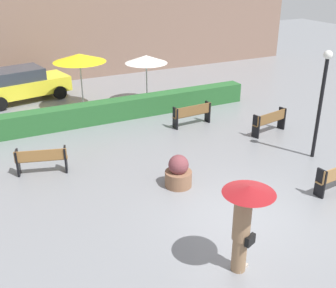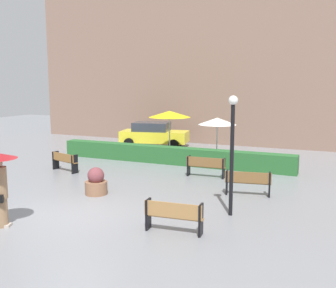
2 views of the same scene
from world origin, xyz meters
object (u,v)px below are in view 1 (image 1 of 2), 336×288
at_px(bench_far_right, 270,120).
at_px(patio_umbrella_yellow, 79,58).
at_px(parked_car, 22,84).
at_px(pedestrian_with_umbrella, 245,215).
at_px(bench_far_left, 42,159).
at_px(planter_pot, 178,173).
at_px(lamp_post, 322,93).
at_px(patio_umbrella_white, 146,59).
at_px(bench_back_row, 192,113).

distance_m(bench_far_right, patio_umbrella_yellow, 8.49).
height_order(bench_far_right, parked_car, parked_car).
relative_size(bench_far_right, parked_car, 0.37).
bearing_deg(bench_far_right, pedestrian_with_umbrella, -133.38).
distance_m(bench_far_left, parked_car, 8.08).
distance_m(pedestrian_with_umbrella, patio_umbrella_yellow, 12.00).
height_order(planter_pot, lamp_post, lamp_post).
height_order(bench_far_right, planter_pot, planter_pot).
bearing_deg(bench_far_left, pedestrian_with_umbrella, -65.45).
height_order(pedestrian_with_umbrella, patio_umbrella_white, patio_umbrella_white).
bearing_deg(lamp_post, planter_pot, 176.86).
bearing_deg(lamp_post, bench_far_left, 161.48).
height_order(bench_far_left, patio_umbrella_yellow, patio_umbrella_yellow).
bearing_deg(bench_far_left, planter_pot, -36.65).
xyz_separation_m(bench_far_left, pedestrian_with_umbrella, (2.96, -6.48, 0.92)).
height_order(bench_far_right, bench_far_left, bench_far_right).
xyz_separation_m(bench_back_row, pedestrian_with_umbrella, (-3.34, -8.02, 0.92)).
xyz_separation_m(bench_far_left, patio_umbrella_yellow, (2.88, 5.49, 1.82)).
relative_size(bench_far_left, parked_car, 0.36).
bearing_deg(patio_umbrella_white, bench_back_row, -81.09).
xyz_separation_m(pedestrian_with_umbrella, parked_car, (-2.30, 14.53, -0.62)).
xyz_separation_m(bench_far_left, parked_car, (0.66, 8.05, 0.30)).
distance_m(bench_far_left, patio_umbrella_yellow, 6.46).
bearing_deg(parked_car, bench_far_right, -47.28).
xyz_separation_m(bench_back_row, lamp_post, (2.27, -4.41, 1.74)).
relative_size(planter_pot, lamp_post, 0.27).
bearing_deg(bench_far_right, planter_pot, -157.98).
xyz_separation_m(pedestrian_with_umbrella, planter_pot, (0.52, 3.89, -1.01)).
relative_size(bench_far_right, patio_umbrella_white, 0.72).
distance_m(planter_pot, patio_umbrella_white, 8.01).
bearing_deg(bench_far_right, patio_umbrella_yellow, 133.47).
height_order(bench_far_left, patio_umbrella_white, patio_umbrella_white).
relative_size(bench_far_right, bench_far_left, 1.03).
distance_m(bench_back_row, lamp_post, 5.25).
relative_size(lamp_post, parked_car, 0.82).
distance_m(bench_back_row, parked_car, 8.62).
height_order(bench_back_row, pedestrian_with_umbrella, pedestrian_with_umbrella).
bearing_deg(pedestrian_with_umbrella, parked_car, 98.99).
distance_m(bench_back_row, pedestrian_with_umbrella, 8.73).
xyz_separation_m(pedestrian_with_umbrella, patio_umbrella_white, (2.81, 11.38, 0.67)).
xyz_separation_m(planter_pot, patio_umbrella_yellow, (-0.61, 8.08, 1.91)).
bearing_deg(pedestrian_with_umbrella, planter_pot, 82.31).
height_order(planter_pot, parked_car, parked_car).
bearing_deg(bench_far_right, bench_far_left, 176.47).
bearing_deg(bench_back_row, planter_pot, -124.26).
distance_m(bench_far_left, pedestrian_with_umbrella, 7.18).
bearing_deg(bench_back_row, bench_far_left, -166.28).
distance_m(bench_far_left, planter_pot, 4.34).
bearing_deg(bench_far_right, bench_back_row, 137.88).
relative_size(bench_far_left, patio_umbrella_yellow, 0.63).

